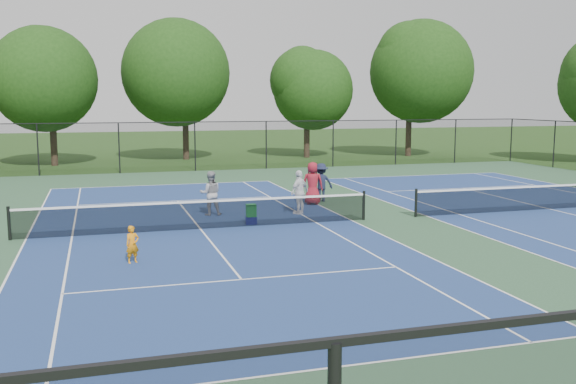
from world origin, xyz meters
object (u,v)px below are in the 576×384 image
object	(u,v)px
bystander_a	(300,192)
bystander_c	(313,183)
tree_back_d	(410,67)
child_player	(132,244)
tree_back_b	(184,68)
tree_back_a	(50,74)
ball_crate	(251,220)
instructor	(211,193)
bystander_b	(321,183)
ball_hopper	(251,210)
tree_back_c	(307,84)

from	to	relation	value
bystander_a	bystander_c	world-z (taller)	bystander_c
tree_back_d	child_player	bearing A→B (deg)	-128.73
tree_back_b	bystander_c	size ratio (longest dim) A/B	5.62
tree_back_a	ball_crate	world-z (taller)	tree_back_a
instructor	child_player	bearing A→B (deg)	69.85
bystander_a	child_player	bearing A→B (deg)	5.83
bystander_b	ball_crate	bearing A→B (deg)	42.99
tree_back_a	ball_crate	bearing A→B (deg)	-71.60
child_player	ball_hopper	bearing A→B (deg)	25.45
tree_back_b	child_player	distance (m)	31.06
tree_back_b	instructor	distance (m)	24.25
instructor	bystander_c	distance (m)	4.70
tree_back_d	ball_hopper	xyz separation A→B (m)	(-18.15, -23.60, -6.33)
bystander_a	bystander_b	xyz separation A→B (m)	(1.79, 2.58, -0.02)
bystander_b	ball_crate	distance (m)	5.78
bystander_a	ball_hopper	world-z (taller)	bystander_a
child_player	ball_hopper	xyz separation A→B (m)	(4.28, 4.37, -0.02)
tree_back_a	bystander_a	world-z (taller)	tree_back_a
tree_back_a	bystander_a	size ratio (longest dim) A/B	5.44
tree_back_a	bystander_c	xyz separation A→B (m)	(11.30, -20.12, -5.15)
tree_back_b	child_player	world-z (taller)	tree_back_b
tree_back_a	ball_hopper	distance (m)	25.48
bystander_a	bystander_b	size ratio (longest dim) A/B	1.02
tree_back_b	bystander_b	xyz separation A→B (m)	(2.89, -21.52, -5.77)
bystander_b	ball_crate	world-z (taller)	bystander_b
tree_back_b	child_player	bearing A→B (deg)	-100.27
child_player	ball_hopper	distance (m)	6.12
ball_crate	ball_hopper	world-z (taller)	ball_hopper
child_player	instructor	world-z (taller)	instructor
bystander_c	ball_hopper	distance (m)	4.91
tree_back_c	bystander_b	bearing A→B (deg)	-106.57
instructor	bystander_b	bearing A→B (deg)	-153.14
tree_back_b	bystander_a	distance (m)	24.81
tree_back_b	bystander_a	bearing A→B (deg)	-87.38
child_player	bystander_b	world-z (taller)	bystander_b
ball_hopper	instructor	bearing A→B (deg)	116.25
bystander_a	instructor	bearing A→B (deg)	-47.27
tree_back_b	ball_crate	xyz separation A→B (m)	(-1.15, -25.60, -6.46)
tree_back_d	bystander_b	distance (m)	24.82
tree_back_d	bystander_c	xyz separation A→B (m)	(-14.70, -20.12, -5.93)
tree_back_c	instructor	size ratio (longest dim) A/B	5.00
tree_back_d	child_player	size ratio (longest dim) A/B	10.22
tree_back_d	ball_hopper	distance (m)	30.44
tree_back_c	bystander_a	size ratio (longest dim) A/B	4.99
tree_back_a	child_player	size ratio (longest dim) A/B	9.02
tree_back_b	ball_hopper	bearing A→B (deg)	-92.57
tree_back_b	tree_back_c	bearing A→B (deg)	-6.34
ball_crate	instructor	bearing A→B (deg)	116.25
tree_back_b	tree_back_d	distance (m)	17.12
ball_hopper	tree_back_b	bearing A→B (deg)	87.43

